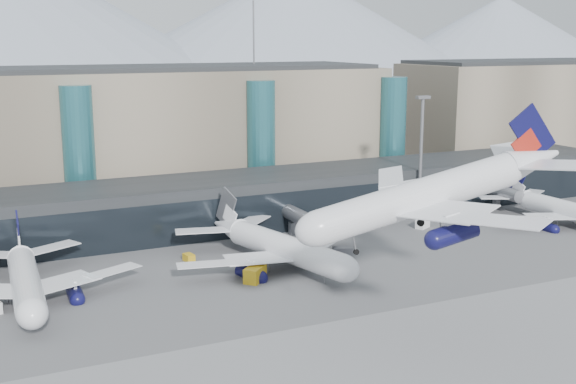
% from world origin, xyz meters
% --- Properties ---
extents(ground, '(900.00, 900.00, 0.00)m').
position_xyz_m(ground, '(0.00, 0.00, 0.00)').
color(ground, '#515154').
rests_on(ground, ground).
extents(runway_strip, '(400.00, 40.00, 0.04)m').
position_xyz_m(runway_strip, '(0.00, -15.00, 0.02)').
color(runway_strip, slate).
rests_on(runway_strip, ground).
extents(runway_markings, '(128.00, 1.00, 0.02)m').
position_xyz_m(runway_markings, '(-0.00, -15.00, 0.05)').
color(runway_markings, gold).
rests_on(runway_markings, ground).
extents(concourse, '(170.00, 27.00, 10.00)m').
position_xyz_m(concourse, '(-0.02, 57.73, 4.97)').
color(concourse, black).
rests_on(concourse, ground).
extents(terminal_main, '(130.00, 30.00, 31.00)m').
position_xyz_m(terminal_main, '(-25.00, 90.00, 15.44)').
color(terminal_main, gray).
rests_on(terminal_main, ground).
extents(terminal_east, '(70.00, 30.00, 31.00)m').
position_xyz_m(terminal_east, '(95.00, 90.00, 15.44)').
color(terminal_east, gray).
rests_on(terminal_east, ground).
extents(teal_towers, '(116.40, 19.40, 46.00)m').
position_xyz_m(teal_towers, '(-14.99, 74.01, 14.01)').
color(teal_towers, '#286671').
rests_on(teal_towers, ground).
extents(mountain_ridge, '(910.00, 400.00, 110.00)m').
position_xyz_m(mountain_ridge, '(15.97, 380.00, 45.74)').
color(mountain_ridge, gray).
rests_on(mountain_ridge, ground).
extents(lightmast_mid, '(3.00, 1.20, 25.60)m').
position_xyz_m(lightmast_mid, '(30.00, 48.00, 14.42)').
color(lightmast_mid, slate).
rests_on(lightmast_mid, ground).
extents(hero_jet, '(36.81, 37.01, 11.99)m').
position_xyz_m(hero_jet, '(-5.03, -5.73, 20.17)').
color(hero_jet, white).
rests_on(hero_jet, ground).
extents(jet_parked_left, '(35.78, 34.80, 11.52)m').
position_xyz_m(jet_parked_left, '(-50.18, 32.45, 4.36)').
color(jet_parked_left, white).
rests_on(jet_parked_left, ground).
extents(jet_parked_mid, '(37.22, 38.50, 12.36)m').
position_xyz_m(jet_parked_mid, '(-10.98, 31.87, 4.68)').
color(jet_parked_mid, white).
rests_on(jet_parked_mid, ground).
extents(jet_parked_right, '(34.15, 33.23, 11.00)m').
position_xyz_m(jet_parked_right, '(53.06, 32.38, 4.16)').
color(jet_parked_right, white).
rests_on(jet_parked_right, ground).
extents(veh_b, '(1.71, 2.43, 1.29)m').
position_xyz_m(veh_b, '(-23.34, 38.88, 0.65)').
color(veh_b, gold).
rests_on(veh_b, ground).
extents(veh_c, '(3.77, 2.94, 1.86)m').
position_xyz_m(veh_c, '(1.38, 29.79, 0.93)').
color(veh_c, '#4F4F54').
rests_on(veh_c, ground).
extents(veh_d, '(3.61, 2.99, 1.82)m').
position_xyz_m(veh_d, '(25.63, 40.39, 0.91)').
color(veh_d, silver).
rests_on(veh_d, ground).
extents(veh_g, '(2.39, 2.76, 1.39)m').
position_xyz_m(veh_g, '(24.72, 31.74, 0.70)').
color(veh_g, silver).
rests_on(veh_g, ground).
extents(veh_h, '(4.60, 4.53, 2.34)m').
position_xyz_m(veh_h, '(-17.07, 24.69, 1.17)').
color(veh_h, gold).
rests_on(veh_h, ground).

